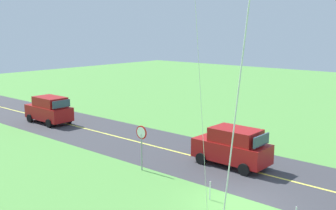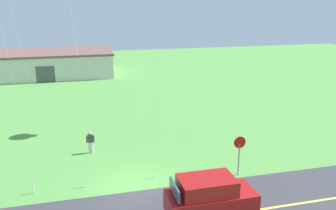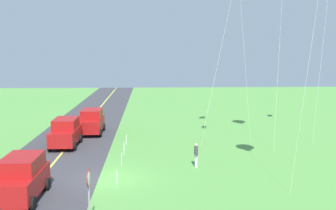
{
  "view_description": "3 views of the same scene",
  "coord_description": "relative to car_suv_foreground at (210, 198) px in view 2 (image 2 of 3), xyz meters",
  "views": [
    {
      "loc": [
        -8.87,
        15.33,
        7.81
      ],
      "look_at": [
        2.2,
        2.6,
        4.63
      ],
      "focal_mm": 43.48,
      "sensor_mm": 36.0,
      "label": 1
    },
    {
      "loc": [
        -2.82,
        -18.69,
        10.48
      ],
      "look_at": [
        2.59,
        2.34,
        4.15
      ],
      "focal_mm": 38.31,
      "sensor_mm": 36.0,
      "label": 2
    },
    {
      "loc": [
        23.27,
        2.49,
        7.63
      ],
      "look_at": [
        1.38,
        3.6,
        4.65
      ],
      "focal_mm": 42.73,
      "sensor_mm": 36.0,
      "label": 3
    }
  ],
  "objects": [
    {
      "name": "person_adult_near",
      "position": [
        -5.33,
        9.68,
        -0.29
      ],
      "size": [
        0.58,
        0.22,
        1.6
      ],
      "rotation": [
        0.0,
        0.0,
        3.09
      ],
      "color": "silver",
      "rests_on": "ground"
    },
    {
      "name": "warehouse_distant",
      "position": [
        -10.01,
        39.55,
        0.6
      ],
      "size": [
        18.36,
        10.2,
        3.5
      ],
      "color": "beige",
      "rests_on": "ground"
    },
    {
      "name": "fence_post_2",
      "position": [
        -5.93,
        4.74,
        -0.7
      ],
      "size": [
        0.05,
        0.05,
        0.9
      ],
      "primitive_type": "cylinder",
      "color": "silver",
      "rests_on": "ground"
    },
    {
      "name": "fence_post_3",
      "position": [
        -1.79,
        4.74,
        -0.7
      ],
      "size": [
        0.05,
        0.05,
        0.9
      ],
      "primitive_type": "cylinder",
      "color": "silver",
      "rests_on": "ground"
    },
    {
      "name": "car_suv_foreground",
      "position": [
        0.0,
        0.0,
        0.0
      ],
      "size": [
        4.4,
        2.12,
        2.24
      ],
      "color": "maroon",
      "rests_on": "ground"
    },
    {
      "name": "ground_plane",
      "position": [
        -3.06,
        4.04,
        -1.2
      ],
      "size": [
        120.0,
        120.0,
        0.1
      ],
      "primitive_type": "cube",
      "color": "#549342"
    },
    {
      "name": "stop_sign",
      "position": [
        3.42,
        3.94,
        0.65
      ],
      "size": [
        0.76,
        0.08,
        2.56
      ],
      "color": "gray",
      "rests_on": "ground"
    },
    {
      "name": "fence_post_1",
      "position": [
        -8.77,
        4.74,
        -0.7
      ],
      "size": [
        0.05,
        0.05,
        0.9
      ],
      "primitive_type": "cylinder",
      "color": "silver",
      "rests_on": "ground"
    }
  ]
}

